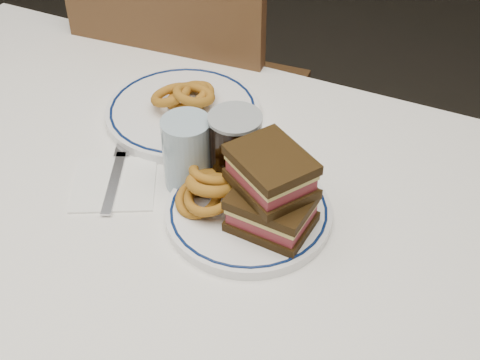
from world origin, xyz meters
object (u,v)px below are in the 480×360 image
at_px(far_plate, 183,111).
at_px(reuben_sandwich, 271,191).
at_px(chair_far, 192,98).
at_px(main_plate, 249,212).
at_px(beer_mug, 237,152).

bearing_deg(far_plate, reuben_sandwich, -37.82).
bearing_deg(far_plate, chair_far, 116.68).
relative_size(main_plate, reuben_sandwich, 1.73).
xyz_separation_m(reuben_sandwich, beer_mug, (-0.09, 0.07, -0.01)).
xyz_separation_m(chair_far, far_plate, (0.17, -0.33, 0.22)).
height_order(reuben_sandwich, far_plate, reuben_sandwich).
xyz_separation_m(reuben_sandwich, far_plate, (-0.27, 0.21, -0.07)).
height_order(chair_far, beer_mug, chair_far).
bearing_deg(beer_mug, reuben_sandwich, -38.16).
bearing_deg(reuben_sandwich, beer_mug, 141.84).
relative_size(chair_far, reuben_sandwich, 6.40).
relative_size(reuben_sandwich, far_plate, 0.53).
distance_m(reuben_sandwich, beer_mug, 0.11).
distance_m(main_plate, far_plate, 0.30).
height_order(main_plate, beer_mug, beer_mug).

